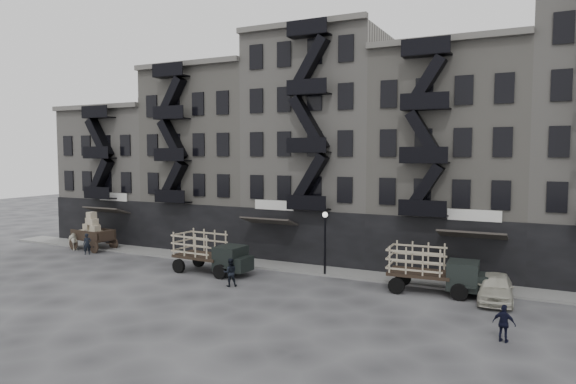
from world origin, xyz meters
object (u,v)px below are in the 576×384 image
at_px(pedestrian_west, 87,244).
at_px(horse, 71,241).
at_px(car_east, 495,287).
at_px(pedestrian_mid, 230,272).
at_px(wagon, 92,228).
at_px(stake_truck_west, 211,250).
at_px(policeman, 504,323).
at_px(stake_truck_east, 434,266).

bearing_deg(pedestrian_west, horse, 107.46).
distance_m(car_east, pedestrian_mid, 15.29).
bearing_deg(pedestrian_mid, wagon, -52.80).
distance_m(stake_truck_west, pedestrian_mid, 3.94).
height_order(stake_truck_west, policeman, stake_truck_west).
bearing_deg(pedestrian_mid, car_east, 157.87).
relative_size(stake_truck_east, pedestrian_mid, 3.27).
bearing_deg(horse, stake_truck_west, -76.54).
bearing_deg(car_east, policeman, -86.64).
bearing_deg(stake_truck_west, pedestrian_west, 179.19).
bearing_deg(car_east, stake_truck_west, -179.38).
xyz_separation_m(stake_truck_west, policeman, (18.71, -4.94, -0.77)).
bearing_deg(horse, stake_truck_east, -70.38).
xyz_separation_m(stake_truck_east, pedestrian_west, (-27.08, -0.78, -0.74)).
bearing_deg(policeman, pedestrian_west, 2.16).
relative_size(car_east, pedestrian_mid, 2.61).
relative_size(wagon, policeman, 2.41).
bearing_deg(pedestrian_mid, stake_truck_west, -74.17).
relative_size(stake_truck_west, stake_truck_east, 1.00).
relative_size(stake_truck_east, car_east, 1.25).
bearing_deg(stake_truck_west, wagon, 172.69).
bearing_deg(horse, pedestrian_mid, -82.65).
xyz_separation_m(wagon, stake_truck_east, (28.32, -0.90, -0.23)).
xyz_separation_m(wagon, pedestrian_west, (1.25, -1.68, -0.96)).
height_order(stake_truck_east, policeman, stake_truck_east).
height_order(pedestrian_west, pedestrian_mid, pedestrian_mid).
bearing_deg(horse, policeman, -81.30).
distance_m(stake_truck_east, pedestrian_west, 27.10).
bearing_deg(pedestrian_west, policeman, -66.35).
bearing_deg(wagon, policeman, -6.81).
bearing_deg(wagon, stake_truck_west, -4.24).
distance_m(car_east, policeman, 6.48).
xyz_separation_m(wagon, stake_truck_west, (13.83, -2.53, -0.22)).
relative_size(pedestrian_west, policeman, 1.04).
height_order(wagon, policeman, wagon).
xyz_separation_m(stake_truck_east, car_east, (3.37, -0.15, -0.82)).
xyz_separation_m(pedestrian_west, pedestrian_mid, (15.65, -3.21, 0.01)).
bearing_deg(policeman, stake_truck_east, -44.69).
bearing_deg(horse, pedestrian_west, -86.98).
bearing_deg(wagon, pedestrian_west, -47.29).
bearing_deg(pedestrian_mid, stake_truck_east, 162.59).
bearing_deg(car_east, pedestrian_mid, -169.58).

